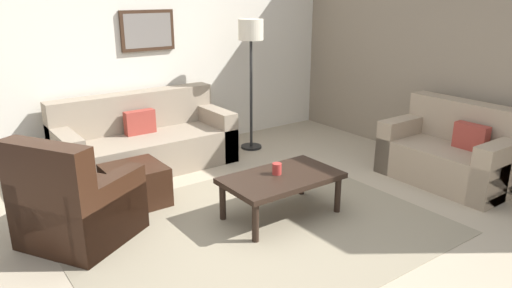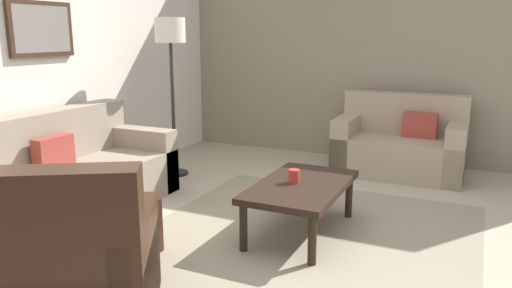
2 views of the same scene
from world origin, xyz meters
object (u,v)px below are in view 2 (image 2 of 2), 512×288
(ottoman, at_px, (106,232))
(cup, at_px, (294,176))
(couch_loveseat, at_px, (401,146))
(coffee_table, at_px, (301,189))
(framed_artwork, at_px, (41,29))
(couch_main, at_px, (59,182))
(lamp_standing, at_px, (171,47))
(armchair_leather, at_px, (73,276))

(ottoman, relative_size, cup, 5.27)
(couch_loveseat, relative_size, coffee_table, 1.25)
(coffee_table, bearing_deg, couch_loveseat, -11.46)
(framed_artwork, bearing_deg, couch_main, -129.09)
(ottoman, relative_size, coffee_table, 0.51)
(cup, bearing_deg, framed_artwork, 93.90)
(lamp_standing, height_order, framed_artwork, framed_artwork)
(armchair_leather, relative_size, ottoman, 1.96)
(armchair_leather, distance_m, coffee_table, 1.84)
(couch_loveseat, height_order, coffee_table, couch_loveseat)
(couch_loveseat, distance_m, coffee_table, 2.17)
(couch_main, bearing_deg, framed_artwork, 50.91)
(couch_main, relative_size, cup, 19.26)
(couch_main, relative_size, coffee_table, 1.86)
(cup, relative_size, lamp_standing, 0.06)
(couch_main, height_order, coffee_table, couch_main)
(ottoman, distance_m, lamp_standing, 2.44)
(coffee_table, height_order, cup, cup)
(coffee_table, xyz_separation_m, framed_artwork, (-0.17, 2.43, 1.22))
(lamp_standing, bearing_deg, couch_main, 172.49)
(couch_main, relative_size, couch_loveseat, 1.49)
(framed_artwork, bearing_deg, couch_loveseat, -51.29)
(ottoman, bearing_deg, lamp_standing, 21.31)
(ottoman, distance_m, coffee_table, 1.48)
(couch_main, distance_m, armchair_leather, 1.85)
(couch_loveseat, distance_m, ottoman, 3.48)
(ottoman, height_order, framed_artwork, framed_artwork)
(cup, bearing_deg, coffee_table, -78.53)
(cup, bearing_deg, ottoman, 134.80)
(armchair_leather, bearing_deg, coffee_table, -20.33)
(cup, xyz_separation_m, framed_artwork, (-0.16, 2.38, 1.12))
(ottoman, bearing_deg, couch_main, 62.09)
(couch_loveseat, bearing_deg, cup, 167.15)
(couch_main, xyz_separation_m, lamp_standing, (1.46, -0.19, 1.11))
(couch_loveseat, height_order, ottoman, couch_loveseat)
(lamp_standing, bearing_deg, framed_artwork, 152.16)
(armchair_leather, height_order, framed_artwork, framed_artwork)
(couch_main, distance_m, cup, 2.04)
(coffee_table, bearing_deg, framed_artwork, 94.07)
(couch_loveseat, distance_m, armchair_leather, 3.99)
(armchair_leather, bearing_deg, couch_loveseat, -15.53)
(ottoman, bearing_deg, coffee_table, -46.43)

